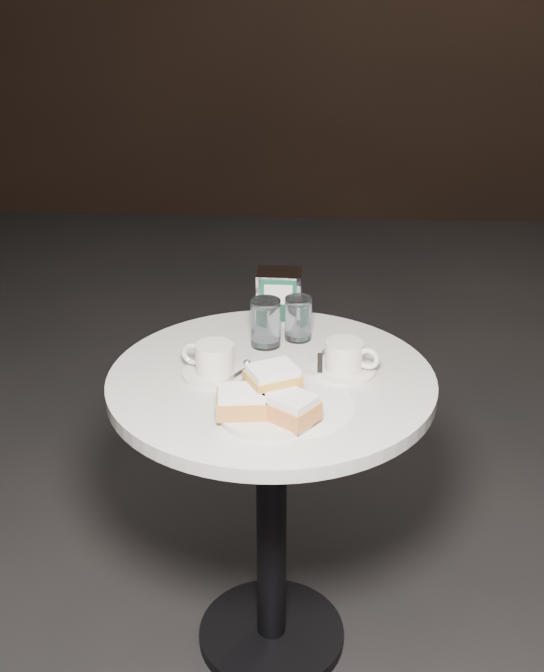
{
  "coord_description": "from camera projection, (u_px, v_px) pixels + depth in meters",
  "views": [
    {
      "loc": [
        0.1,
        -1.58,
        1.59
      ],
      "look_at": [
        0.0,
        0.02,
        0.83
      ],
      "focal_mm": 45.0,
      "sensor_mm": 36.0,
      "label": 1
    }
  ],
  "objects": [
    {
      "name": "ground",
      "position": [
        272.0,
        638.0,
        2.11
      ],
      "size": [
        7.0,
        7.0,
        0.0
      ],
      "primitive_type": "plane",
      "color": "black",
      "rests_on": "ground"
    },
    {
      "name": "cafe_table",
      "position": [
        271.0,
        454.0,
        1.87
      ],
      "size": [
        0.7,
        0.7,
        0.74
      ],
      "color": "black",
      "rests_on": "ground"
    },
    {
      "name": "sugar_spill",
      "position": [
        292.0,
        404.0,
        1.68
      ],
      "size": [
        0.3,
        0.3,
        0.0
      ],
      "primitive_type": "cylinder",
      "rotation": [
        0.0,
        0.0,
        -0.18
      ],
      "color": "white",
      "rests_on": "cafe_table"
    },
    {
      "name": "beignet_plate",
      "position": [
        268.0,
        401.0,
        1.62
      ],
      "size": [
        0.23,
        0.23,
        0.09
      ],
      "rotation": [
        0.0,
        0.0,
        -0.2
      ],
      "color": "silver",
      "rests_on": "cafe_table"
    },
    {
      "name": "coffee_cup_left",
      "position": [
        214.0,
        362.0,
        1.78
      ],
      "size": [
        0.18,
        0.18,
        0.07
      ],
      "rotation": [
        0.0,
        0.0,
        -0.32
      ],
      "color": "silver",
      "rests_on": "cafe_table"
    },
    {
      "name": "coffee_cup_right",
      "position": [
        345.0,
        359.0,
        1.79
      ],
      "size": [
        0.17,
        0.17,
        0.07
      ],
      "rotation": [
        0.0,
        0.0,
        -0.26
      ],
      "color": "white",
      "rests_on": "cafe_table"
    },
    {
      "name": "water_glass_left",
      "position": [
        266.0,
        324.0,
        1.9
      ],
      "size": [
        0.08,
        0.08,
        0.11
      ],
      "rotation": [
        0.0,
        0.0,
        -0.13
      ],
      "color": "silver",
      "rests_on": "cafe_table"
    },
    {
      "name": "water_glass_right",
      "position": [
        298.0,
        319.0,
        1.94
      ],
      "size": [
        0.08,
        0.08,
        0.1
      ],
      "rotation": [
        0.0,
        0.0,
        0.35
      ],
      "color": "white",
      "rests_on": "cafe_table"
    },
    {
      "name": "napkin_dispenser",
      "position": [
        279.0,
        296.0,
        2.03
      ],
      "size": [
        0.11,
        0.09,
        0.12
      ],
      "rotation": [
        0.0,
        0.0,
        -0.01
      ],
      "color": "silver",
      "rests_on": "cafe_table"
    }
  ]
}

